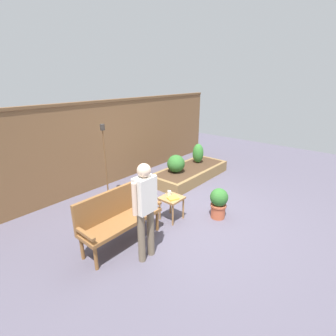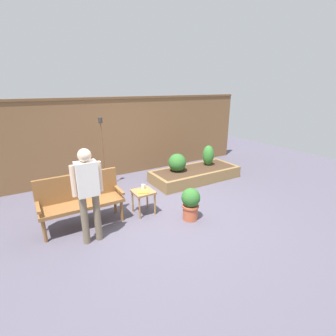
{
  "view_description": "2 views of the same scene",
  "coord_description": "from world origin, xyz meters",
  "px_view_note": "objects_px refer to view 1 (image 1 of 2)",
  "views": [
    {
      "loc": [
        -3.74,
        -2.62,
        2.67
      ],
      "look_at": [
        0.02,
        0.56,
        0.89
      ],
      "focal_mm": 26.81,
      "sensor_mm": 36.0,
      "label": 1
    },
    {
      "loc": [
        -2.25,
        -3.92,
        2.42
      ],
      "look_at": [
        0.38,
        0.4,
        0.76
      ],
      "focal_mm": 26.64,
      "sensor_mm": 36.0,
      "label": 2
    }
  ],
  "objects_px": {
    "tiki_torch": "(104,149)",
    "shrub_near_bench": "(176,164)",
    "person_by_bench": "(145,204)",
    "side_table": "(172,201)",
    "book_on_table": "(173,198)",
    "potted_boxwood": "(219,202)",
    "cup_on_table": "(169,193)",
    "shrub_far_corner": "(198,153)",
    "garden_bench": "(118,213)"
  },
  "relations": [
    {
      "from": "garden_bench",
      "to": "cup_on_table",
      "type": "bearing_deg",
      "value": -5.92
    },
    {
      "from": "garden_bench",
      "to": "tiki_torch",
      "type": "distance_m",
      "value": 1.89
    },
    {
      "from": "side_table",
      "to": "tiki_torch",
      "type": "bearing_deg",
      "value": 97.17
    },
    {
      "from": "person_by_bench",
      "to": "cup_on_table",
      "type": "bearing_deg",
      "value": 23.96
    },
    {
      "from": "cup_on_table",
      "to": "shrub_far_corner",
      "type": "bearing_deg",
      "value": 21.67
    },
    {
      "from": "book_on_table",
      "to": "shrub_near_bench",
      "type": "relative_size",
      "value": 0.42
    },
    {
      "from": "book_on_table",
      "to": "shrub_near_bench",
      "type": "bearing_deg",
      "value": 60.74
    },
    {
      "from": "side_table",
      "to": "shrub_far_corner",
      "type": "bearing_deg",
      "value": 23.22
    },
    {
      "from": "book_on_table",
      "to": "shrub_far_corner",
      "type": "xyz_separation_m",
      "value": [
        2.58,
        1.15,
        0.09
      ]
    },
    {
      "from": "shrub_far_corner",
      "to": "person_by_bench",
      "type": "height_order",
      "value": "person_by_bench"
    },
    {
      "from": "book_on_table",
      "to": "person_by_bench",
      "type": "xyz_separation_m",
      "value": [
        -1.1,
        -0.36,
        0.44
      ]
    },
    {
      "from": "cup_on_table",
      "to": "garden_bench",
      "type": "bearing_deg",
      "value": 174.08
    },
    {
      "from": "side_table",
      "to": "tiki_torch",
      "type": "xyz_separation_m",
      "value": [
        -0.22,
        1.75,
        0.79
      ]
    },
    {
      "from": "shrub_far_corner",
      "to": "person_by_bench",
      "type": "bearing_deg",
      "value": -157.59
    },
    {
      "from": "person_by_bench",
      "to": "potted_boxwood",
      "type": "bearing_deg",
      "value": -8.06
    },
    {
      "from": "person_by_bench",
      "to": "side_table",
      "type": "bearing_deg",
      "value": 20.56
    },
    {
      "from": "garden_bench",
      "to": "book_on_table",
      "type": "xyz_separation_m",
      "value": [
        1.11,
        -0.28,
        -0.05
      ]
    },
    {
      "from": "garden_bench",
      "to": "cup_on_table",
      "type": "distance_m",
      "value": 1.2
    },
    {
      "from": "garden_bench",
      "to": "book_on_table",
      "type": "bearing_deg",
      "value": -14.36
    },
    {
      "from": "side_table",
      "to": "cup_on_table",
      "type": "bearing_deg",
      "value": 62.71
    },
    {
      "from": "book_on_table",
      "to": "shrub_far_corner",
      "type": "bearing_deg",
      "value": 48.04
    },
    {
      "from": "book_on_table",
      "to": "tiki_torch",
      "type": "relative_size",
      "value": 0.11
    },
    {
      "from": "side_table",
      "to": "shrub_far_corner",
      "type": "height_order",
      "value": "shrub_far_corner"
    },
    {
      "from": "garden_bench",
      "to": "shrub_far_corner",
      "type": "height_order",
      "value": "garden_bench"
    },
    {
      "from": "shrub_far_corner",
      "to": "tiki_torch",
      "type": "bearing_deg",
      "value": 166.74
    },
    {
      "from": "shrub_near_bench",
      "to": "person_by_bench",
      "type": "relative_size",
      "value": 0.3
    },
    {
      "from": "tiki_torch",
      "to": "shrub_near_bench",
      "type": "bearing_deg",
      "value": -20.66
    },
    {
      "from": "tiki_torch",
      "to": "shrub_far_corner",
      "type": "bearing_deg",
      "value": -13.26
    },
    {
      "from": "cup_on_table",
      "to": "shrub_far_corner",
      "type": "relative_size",
      "value": 0.19
    },
    {
      "from": "garden_bench",
      "to": "shrub_near_bench",
      "type": "bearing_deg",
      "value": 18.16
    },
    {
      "from": "tiki_torch",
      "to": "person_by_bench",
      "type": "bearing_deg",
      "value": -112.72
    },
    {
      "from": "potted_boxwood",
      "to": "book_on_table",
      "type": "bearing_deg",
      "value": 137.96
    },
    {
      "from": "garden_bench",
      "to": "person_by_bench",
      "type": "bearing_deg",
      "value": -89.17
    },
    {
      "from": "garden_bench",
      "to": "person_by_bench",
      "type": "distance_m",
      "value": 0.76
    },
    {
      "from": "cup_on_table",
      "to": "person_by_bench",
      "type": "bearing_deg",
      "value": -156.04
    },
    {
      "from": "book_on_table",
      "to": "person_by_bench",
      "type": "height_order",
      "value": "person_by_bench"
    },
    {
      "from": "cup_on_table",
      "to": "tiki_torch",
      "type": "xyz_separation_m",
      "value": [
        -0.27,
        1.65,
        0.66
      ]
    },
    {
      "from": "cup_on_table",
      "to": "shrub_far_corner",
      "type": "height_order",
      "value": "shrub_far_corner"
    },
    {
      "from": "person_by_bench",
      "to": "shrub_far_corner",
      "type": "bearing_deg",
      "value": 22.41
    },
    {
      "from": "cup_on_table",
      "to": "shrub_near_bench",
      "type": "xyz_separation_m",
      "value": [
        1.46,
        0.99,
        0.01
      ]
    },
    {
      "from": "garden_bench",
      "to": "shrub_far_corner",
      "type": "bearing_deg",
      "value": 13.26
    },
    {
      "from": "shrub_far_corner",
      "to": "tiki_torch",
      "type": "relative_size",
      "value": 0.32
    },
    {
      "from": "cup_on_table",
      "to": "potted_boxwood",
      "type": "xyz_separation_m",
      "value": [
        0.6,
        -0.78,
        -0.18
      ]
    },
    {
      "from": "tiki_torch",
      "to": "cup_on_table",
      "type": "bearing_deg",
      "value": -80.61
    },
    {
      "from": "side_table",
      "to": "garden_bench",
      "type": "bearing_deg",
      "value": 168.81
    },
    {
      "from": "cup_on_table",
      "to": "book_on_table",
      "type": "bearing_deg",
      "value": -117.61
    },
    {
      "from": "side_table",
      "to": "cup_on_table",
      "type": "distance_m",
      "value": 0.17
    },
    {
      "from": "cup_on_table",
      "to": "person_by_bench",
      "type": "height_order",
      "value": "person_by_bench"
    },
    {
      "from": "cup_on_table",
      "to": "shrub_far_corner",
      "type": "distance_m",
      "value": 2.69
    },
    {
      "from": "shrub_far_corner",
      "to": "cup_on_table",
      "type": "bearing_deg",
      "value": -158.33
    }
  ]
}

